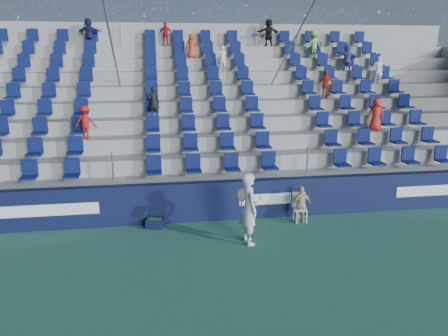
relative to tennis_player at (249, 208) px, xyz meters
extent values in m
plane|color=#2E6C51|center=(-0.63, -1.33, -0.97)|extent=(70.00, 70.00, 0.00)
cube|color=#0F1537|center=(-0.63, 1.82, -0.37)|extent=(24.00, 0.30, 1.20)
cube|color=white|center=(-5.63, 1.66, -0.35)|extent=(3.20, 0.02, 0.34)
cube|color=white|center=(0.87, 1.66, -0.35)|extent=(1.60, 0.02, 0.34)
cube|color=white|center=(6.37, 1.66, -0.35)|extent=(2.40, 0.02, 0.34)
cube|color=gray|center=(-0.63, 2.40, -0.37)|extent=(24.00, 0.85, 1.20)
cube|color=gray|center=(-0.63, 3.25, -0.12)|extent=(24.00, 0.85, 1.70)
cube|color=gray|center=(-0.63, 4.10, 0.13)|extent=(24.00, 0.85, 2.20)
cube|color=gray|center=(-0.63, 4.95, 0.38)|extent=(24.00, 0.85, 2.70)
cube|color=gray|center=(-0.63, 5.80, 0.63)|extent=(24.00, 0.85, 3.20)
cube|color=gray|center=(-0.63, 6.65, 0.88)|extent=(24.00, 0.85, 3.70)
cube|color=gray|center=(-0.63, 7.50, 1.13)|extent=(24.00, 0.85, 4.20)
cube|color=gray|center=(-0.63, 8.35, 1.38)|extent=(24.00, 0.85, 4.70)
cube|color=gray|center=(-0.63, 9.20, 1.63)|extent=(24.00, 0.85, 5.20)
cube|color=gray|center=(-0.63, 9.87, 2.13)|extent=(24.00, 0.50, 6.20)
cube|color=#0B1547|center=(-0.63, 2.40, 0.58)|extent=(16.05, 0.50, 0.70)
cube|color=#0B1547|center=(-0.63, 3.25, 1.08)|extent=(16.05, 0.50, 0.70)
cube|color=#0B1547|center=(-0.63, 4.10, 1.58)|extent=(16.05, 0.50, 0.70)
cube|color=#0B1547|center=(-0.63, 4.95, 2.08)|extent=(16.05, 0.50, 0.70)
cube|color=#0B1547|center=(-0.63, 5.80, 2.58)|extent=(16.05, 0.50, 0.70)
cube|color=#0B1547|center=(-0.63, 6.65, 3.08)|extent=(16.05, 0.50, 0.70)
cube|color=#0B1547|center=(-0.63, 7.50, 3.58)|extent=(16.05, 0.50, 0.70)
cube|color=#0B1547|center=(-0.63, 8.35, 4.08)|extent=(16.05, 0.50, 0.70)
cube|color=#0B1547|center=(-0.63, 9.20, 4.58)|extent=(16.05, 0.50, 0.70)
cylinder|color=gray|center=(-3.63, 5.80, 3.38)|extent=(0.06, 7.68, 4.55)
cylinder|color=gray|center=(2.37, 5.80, 3.38)|extent=(0.06, 7.68, 4.55)
imported|color=#7DB648|center=(4.59, 8.30, 4.30)|extent=(0.79, 0.53, 1.14)
imported|color=red|center=(-0.73, 8.30, 4.23)|extent=(0.54, 0.39, 1.00)
imported|color=#AE1717|center=(-4.58, 4.05, 1.77)|extent=(0.76, 0.51, 1.08)
imported|color=white|center=(0.44, 7.45, 3.74)|extent=(0.38, 0.26, 1.02)
imported|color=black|center=(2.78, 9.15, 4.82)|extent=(1.14, 0.56, 1.18)
imported|color=#B82E18|center=(4.23, 5.75, 2.76)|extent=(0.66, 0.37, 1.06)
imported|color=red|center=(5.51, 4.05, 1.81)|extent=(0.65, 0.52, 1.17)
imported|color=#434794|center=(5.79, 7.45, 3.77)|extent=(1.05, 0.53, 1.09)
imported|color=black|center=(-2.37, 4.90, 2.28)|extent=(0.42, 0.29, 1.10)
imported|color=white|center=(6.79, 6.60, 3.28)|extent=(0.46, 0.36, 1.10)
imported|color=#1F194D|center=(-4.94, 9.15, 4.79)|extent=(1.10, 0.67, 1.13)
imported|color=red|center=(-1.75, 9.15, 4.73)|extent=(0.62, 0.31, 1.01)
imported|color=silver|center=(0.00, 0.00, 0.00)|extent=(0.55, 0.76, 1.94)
cylinder|color=navy|center=(-0.25, -0.25, 0.17)|extent=(0.03, 0.03, 0.28)
torus|color=black|center=(-0.25, -0.25, 0.47)|extent=(0.30, 0.17, 0.28)
plane|color=#262626|center=(-0.25, -0.25, 0.47)|extent=(0.30, 0.16, 0.29)
sphere|color=gold|center=(0.25, -0.20, 0.32)|extent=(0.07, 0.07, 0.07)
sphere|color=gold|center=(0.25, -0.14, 0.35)|extent=(0.07, 0.07, 0.07)
cube|color=white|center=(1.84, 1.22, -0.57)|extent=(0.46, 0.46, 0.04)
cube|color=white|center=(1.84, 1.41, -0.33)|extent=(0.38, 0.12, 0.48)
cylinder|color=white|center=(1.68, 1.07, -0.78)|extent=(0.03, 0.03, 0.39)
cylinder|color=white|center=(1.99, 1.07, -0.78)|extent=(0.03, 0.03, 0.39)
cylinder|color=white|center=(1.68, 1.38, -0.78)|extent=(0.03, 0.03, 0.39)
cylinder|color=white|center=(1.99, 1.38, -0.78)|extent=(0.03, 0.03, 0.39)
imported|color=tan|center=(1.84, 1.17, -0.40)|extent=(0.71, 0.40, 1.13)
cube|color=#0F1337|center=(-2.46, 1.42, -0.84)|extent=(0.56, 0.44, 0.27)
cube|color=#1E662D|center=(-2.46, 1.42, -0.77)|extent=(0.45, 0.33, 0.16)
camera|label=1|loc=(-2.32, -10.55, 3.92)|focal=35.00mm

